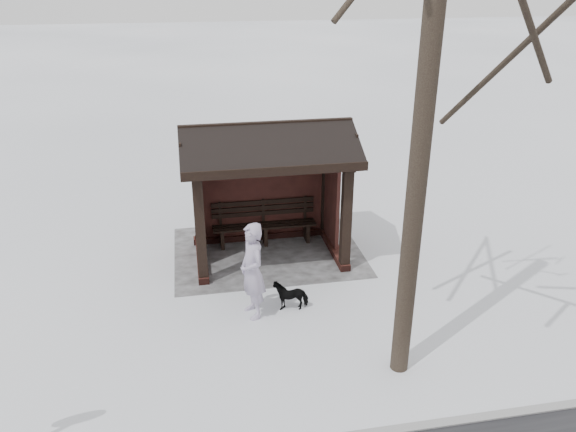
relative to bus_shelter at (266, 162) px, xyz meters
name	(u,v)px	position (x,y,z in m)	size (l,w,h in m)	color
ground	(269,256)	(0.00, 0.16, -2.17)	(120.00, 120.00, 0.00)	white
trampled_patch	(268,251)	(0.00, -0.04, -2.16)	(4.20, 3.20, 0.02)	#929398
bus_shelter	(266,162)	(0.00, 0.00, 0.00)	(3.60, 2.40, 3.09)	#361713
pedestrian	(252,271)	(0.64, 2.41, -1.24)	(0.68, 0.44, 1.86)	#AA9EBA
dog	(291,294)	(-0.10, 2.29, -1.89)	(0.30, 0.66, 0.55)	black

